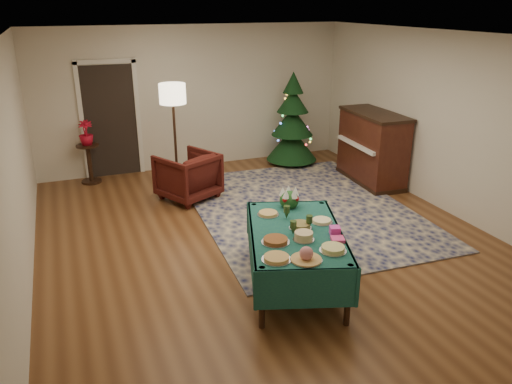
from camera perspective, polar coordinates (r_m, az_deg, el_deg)
name	(u,v)px	position (r m, az deg, el deg)	size (l,w,h in m)	color
room_shell	(264,143)	(6.58, 0.93, 5.65)	(7.00, 7.00, 7.00)	#593319
doorway	(110,118)	(9.58, -16.31, 8.14)	(1.08, 0.04, 2.16)	black
rug	(302,209)	(7.93, 5.33, -1.94)	(3.20, 4.20, 0.02)	#121846
buffet_table	(296,242)	(5.66, 4.55, -5.68)	(1.54, 2.01, 0.69)	black
platter_0	(276,258)	(4.98, 2.35, -7.57)	(0.30, 0.30, 0.04)	silver
platter_1	(306,255)	(4.97, 5.76, -7.22)	(0.32, 0.32, 0.15)	silver
platter_2	(333,249)	(5.19, 8.79, -6.45)	(0.28, 0.28, 0.06)	silver
platter_3	(276,241)	(5.32, 2.25, -5.57)	(0.31, 0.31, 0.05)	silver
platter_4	(304,236)	(5.38, 5.47, -5.05)	(0.23, 0.23, 0.09)	silver
platter_5	(300,226)	(5.65, 5.10, -3.88)	(0.26, 0.26, 0.07)	silver
platter_6	(322,221)	(5.83, 7.52, -3.30)	(0.25, 0.25, 0.04)	silver
platter_7	(268,214)	(5.98, 1.40, -2.49)	(0.26, 0.26, 0.04)	silver
goblet_0	(287,212)	(5.87, 3.53, -2.28)	(0.07, 0.07, 0.16)	#2D471E
goblet_1	(309,222)	(5.63, 6.10, -3.39)	(0.07, 0.07, 0.16)	#2D471E
goblet_2	(293,227)	(5.48, 4.27, -4.05)	(0.07, 0.07, 0.16)	#2D471E
napkin_stack	(338,239)	(5.42, 9.31, -5.36)	(0.14, 0.14, 0.04)	#F84491
gift_box	(335,231)	(5.55, 9.01, -4.38)	(0.11, 0.11, 0.09)	#EB41C0
centerpiece	(289,198)	(6.18, 3.82, -0.68)	(0.25, 0.25, 0.28)	#1E4C1E
armchair	(188,174)	(8.29, -7.82, 2.08)	(0.84, 0.79, 0.86)	#40120D
floor_lamp	(173,100)	(8.54, -9.48, 10.29)	(0.44, 0.44, 1.82)	#A57F3F
side_table	(90,164)	(9.47, -18.48, 3.02)	(0.39, 0.39, 0.71)	black
potted_plant	(86,138)	(9.34, -18.81, 5.85)	(0.24, 0.44, 0.24)	#B60D22
christmas_tree	(292,123)	(9.99, 4.17, 7.83)	(1.07, 1.07, 1.84)	black
piano	(372,148)	(9.19, 13.13, 4.87)	(0.77, 1.51, 1.28)	black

